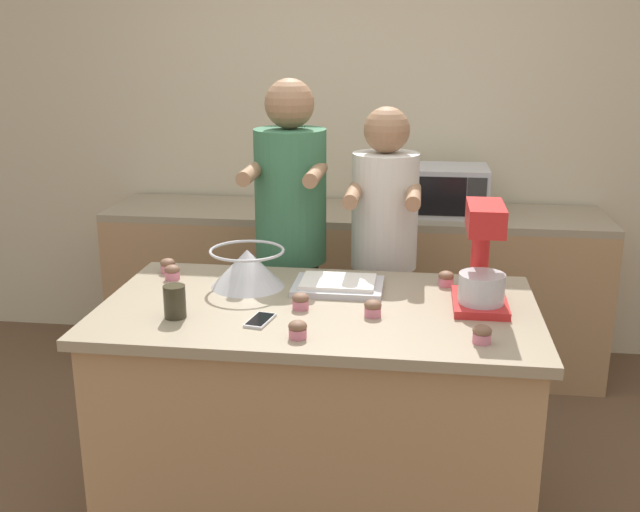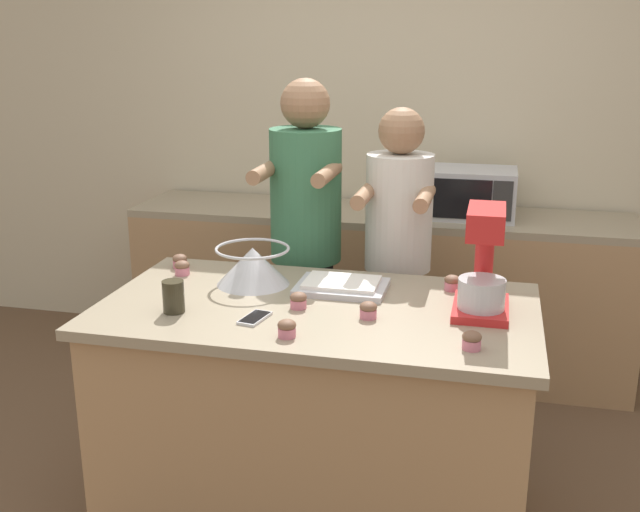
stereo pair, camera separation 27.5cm
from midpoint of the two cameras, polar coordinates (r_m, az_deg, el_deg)
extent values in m
plane|color=brown|center=(3.25, -2.67, -18.82)|extent=(16.00, 16.00, 0.00)
cube|color=beige|center=(4.50, 1.30, 9.78)|extent=(10.00, 0.06, 2.70)
cube|color=#A87F56|center=(3.02, -2.78, -12.17)|extent=(1.58, 0.86, 0.86)
cube|color=gray|center=(2.83, -2.91, -4.18)|extent=(1.64, 0.91, 0.04)
cube|color=#A87F56|center=(4.36, 0.71, -2.70)|extent=(2.80, 0.60, 0.88)
cube|color=gray|center=(4.24, 0.73, 3.21)|extent=(2.80, 0.60, 0.04)
cylinder|color=#232328|center=(3.67, -4.29, -6.73)|extent=(0.26, 0.26, 0.86)
cylinder|color=#38704C|center=(3.45, -4.55, 4.56)|extent=(0.33, 0.33, 0.61)
sphere|color=#936B4C|center=(3.39, -4.71, 11.49)|extent=(0.22, 0.22, 0.22)
cylinder|color=#936B4C|center=(3.30, -7.62, 6.31)|extent=(0.06, 0.34, 0.06)
cylinder|color=#936B4C|center=(3.24, -2.79, 6.25)|extent=(0.06, 0.34, 0.06)
cylinder|color=brown|center=(3.62, 2.51, -7.20)|extent=(0.24, 0.24, 0.85)
cylinder|color=silver|center=(3.40, 2.66, 3.44)|extent=(0.30, 0.30, 0.53)
sphere|color=#936B4C|center=(3.34, 2.74, 9.56)|extent=(0.20, 0.20, 0.20)
cylinder|color=#936B4C|center=(3.23, 0.14, 4.71)|extent=(0.06, 0.34, 0.06)
cylinder|color=#936B4C|center=(3.20, 4.71, 4.57)|extent=(0.06, 0.34, 0.06)
cube|color=red|center=(2.84, 9.38, -3.57)|extent=(0.20, 0.30, 0.03)
cylinder|color=red|center=(2.90, 9.46, -0.05)|extent=(0.07, 0.07, 0.27)
cube|color=red|center=(2.73, 9.71, 2.86)|extent=(0.13, 0.26, 0.10)
cylinder|color=#BCBCC1|center=(2.78, 9.47, -2.48)|extent=(0.17, 0.17, 0.11)
cone|color=#BCBCC1|center=(3.04, -8.15, -0.96)|extent=(0.30, 0.30, 0.15)
torus|color=#BCBCC1|center=(3.02, -8.20, 0.37)|extent=(0.30, 0.30, 0.01)
cube|color=#BCBCC1|center=(2.99, -1.23, -2.38)|extent=(0.36, 0.26, 0.02)
cube|color=white|center=(2.98, -1.24, -2.01)|extent=(0.29, 0.21, 0.02)
cube|color=#B7B7BC|center=(4.17, 7.39, 5.00)|extent=(0.50, 0.35, 0.26)
cube|color=black|center=(4.00, 6.72, 4.52)|extent=(0.34, 0.01, 0.21)
cube|color=#2D2D2D|center=(4.00, 9.94, 4.39)|extent=(0.10, 0.01, 0.21)
cube|color=silver|center=(2.68, -7.53, -4.94)|extent=(0.10, 0.15, 0.01)
cube|color=black|center=(2.68, -7.54, -4.83)|extent=(0.08, 0.14, 0.00)
cylinder|color=#332D1E|center=(2.76, -13.84, -3.44)|extent=(0.08, 0.08, 0.12)
cylinder|color=#D17084|center=(3.05, 7.05, -2.01)|extent=(0.06, 0.06, 0.03)
ellipsoid|color=brown|center=(3.04, 7.06, -1.54)|extent=(0.06, 0.06, 0.04)
cylinder|color=#D17084|center=(2.79, -4.33, -3.76)|extent=(0.06, 0.06, 0.03)
ellipsoid|color=brown|center=(2.78, -4.34, -3.25)|extent=(0.06, 0.06, 0.04)
cylinder|color=#D17084|center=(2.71, 1.14, -4.33)|extent=(0.06, 0.06, 0.03)
ellipsoid|color=brown|center=(2.70, 1.14, -3.80)|extent=(0.06, 0.06, 0.04)
cylinder|color=#D17084|center=(3.20, -13.61, -1.49)|extent=(0.06, 0.06, 0.03)
ellipsoid|color=brown|center=(3.19, -13.64, -1.04)|extent=(0.06, 0.06, 0.04)
cylinder|color=#D17084|center=(3.30, -13.87, -0.98)|extent=(0.06, 0.06, 0.03)
ellipsoid|color=brown|center=(3.29, -13.90, -0.54)|extent=(0.06, 0.06, 0.04)
cylinder|color=#D17084|center=(2.51, 9.17, -6.25)|extent=(0.06, 0.06, 0.03)
ellipsoid|color=brown|center=(2.50, 9.20, -5.69)|extent=(0.06, 0.06, 0.04)
cylinder|color=#D17084|center=(2.53, -4.85, -5.95)|extent=(0.06, 0.06, 0.03)
ellipsoid|color=brown|center=(2.52, -4.86, -5.40)|extent=(0.06, 0.06, 0.04)
camera|label=1|loc=(0.14, -92.80, -0.83)|focal=42.00mm
camera|label=2|loc=(0.14, 87.20, 0.83)|focal=42.00mm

